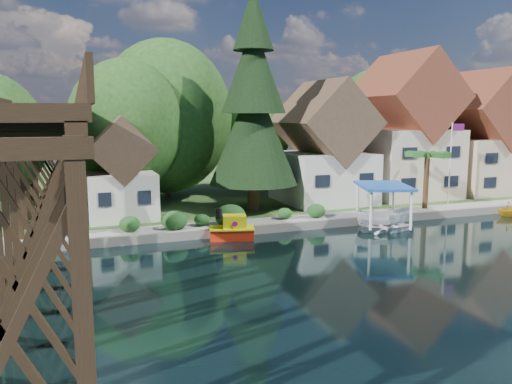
{
  "coord_description": "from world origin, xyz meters",
  "views": [
    {
      "loc": [
        -14.31,
        -24.47,
        8.31
      ],
      "look_at": [
        -3.15,
        6.0,
        3.34
      ],
      "focal_mm": 35.0,
      "sensor_mm": 36.0,
      "label": 1
    }
  ],
  "objects_px": {
    "boat_yellow": "(510,208)",
    "flagpole": "(452,155)",
    "trestle_bridge": "(42,170)",
    "boat_white_a": "(386,225)",
    "shed": "(121,175)",
    "boat_canopy": "(383,209)",
    "house_left": "(323,151)",
    "house_right": "(479,141)",
    "conifer": "(253,105)",
    "house_center": "(403,135)",
    "palm_tree": "(427,156)",
    "tugboat": "(232,229)"
  },
  "relations": [
    {
      "from": "boat_white_a",
      "to": "trestle_bridge",
      "type": "bearing_deg",
      "value": 105.12
    },
    {
      "from": "palm_tree",
      "to": "tugboat",
      "type": "height_order",
      "value": "palm_tree"
    },
    {
      "from": "boat_white_a",
      "to": "boat_canopy",
      "type": "xyz_separation_m",
      "value": [
        0.35,
        1.06,
        0.98
      ]
    },
    {
      "from": "house_right",
      "to": "palm_tree",
      "type": "xyz_separation_m",
      "value": [
        -11.61,
        -6.4,
        -0.8
      ]
    },
    {
      "from": "flagpole",
      "to": "tugboat",
      "type": "xyz_separation_m",
      "value": [
        -21.12,
        -3.24,
        -4.28
      ]
    },
    {
      "from": "boat_white_a",
      "to": "boat_yellow",
      "type": "height_order",
      "value": "boat_yellow"
    },
    {
      "from": "house_center",
      "to": "boat_white_a",
      "type": "relative_size",
      "value": 3.46
    },
    {
      "from": "house_right",
      "to": "conifer",
      "type": "bearing_deg",
      "value": -175.86
    },
    {
      "from": "house_center",
      "to": "tugboat",
      "type": "height_order",
      "value": "house_center"
    },
    {
      "from": "trestle_bridge",
      "to": "boat_white_a",
      "type": "distance_m",
      "value": 23.35
    },
    {
      "from": "palm_tree",
      "to": "tugboat",
      "type": "xyz_separation_m",
      "value": [
        -17.83,
        -2.43,
        -4.32
      ]
    },
    {
      "from": "house_center",
      "to": "shed",
      "type": "relative_size",
      "value": 1.77
    },
    {
      "from": "tugboat",
      "to": "flagpole",
      "type": "bearing_deg",
      "value": 8.72
    },
    {
      "from": "house_right",
      "to": "flagpole",
      "type": "bearing_deg",
      "value": -146.09
    },
    {
      "from": "boat_canopy",
      "to": "boat_yellow",
      "type": "distance_m",
      "value": 12.6
    },
    {
      "from": "trestle_bridge",
      "to": "palm_tree",
      "type": "height_order",
      "value": "trestle_bridge"
    },
    {
      "from": "boat_yellow",
      "to": "flagpole",
      "type": "bearing_deg",
      "value": 44.72
    },
    {
      "from": "palm_tree",
      "to": "flagpole",
      "type": "height_order",
      "value": "flagpole"
    },
    {
      "from": "boat_yellow",
      "to": "conifer",
      "type": "bearing_deg",
      "value": 74.96
    },
    {
      "from": "house_left",
      "to": "flagpole",
      "type": "relative_size",
      "value": 1.52
    },
    {
      "from": "shed",
      "to": "flagpole",
      "type": "height_order",
      "value": "shed"
    },
    {
      "from": "palm_tree",
      "to": "boat_white_a",
      "type": "distance_m",
      "value": 8.96
    },
    {
      "from": "trestle_bridge",
      "to": "boat_canopy",
      "type": "distance_m",
      "value": 23.55
    },
    {
      "from": "conifer",
      "to": "palm_tree",
      "type": "distance_m",
      "value": 15.1
    },
    {
      "from": "shed",
      "to": "flagpole",
      "type": "distance_m",
      "value": 28.01
    },
    {
      "from": "conifer",
      "to": "boat_white_a",
      "type": "xyz_separation_m",
      "value": [
        7.2,
        -8.58,
        -8.72
      ]
    },
    {
      "from": "flagpole",
      "to": "boat_yellow",
      "type": "distance_m",
      "value": 6.43
    },
    {
      "from": "boat_yellow",
      "to": "trestle_bridge",
      "type": "bearing_deg",
      "value": 97.77
    },
    {
      "from": "shed",
      "to": "boat_white_a",
      "type": "height_order",
      "value": "shed"
    },
    {
      "from": "trestle_bridge",
      "to": "conifer",
      "type": "distance_m",
      "value": 18.41
    },
    {
      "from": "house_center",
      "to": "boat_canopy",
      "type": "distance_m",
      "value": 14.15
    },
    {
      "from": "house_left",
      "to": "boat_yellow",
      "type": "height_order",
      "value": "house_left"
    },
    {
      "from": "house_center",
      "to": "boat_white_a",
      "type": "height_order",
      "value": "house_center"
    },
    {
      "from": "conifer",
      "to": "flagpole",
      "type": "relative_size",
      "value": 2.48
    },
    {
      "from": "tugboat",
      "to": "house_left",
      "type": "bearing_deg",
      "value": 37.67
    },
    {
      "from": "trestle_bridge",
      "to": "conifer",
      "type": "relative_size",
      "value": 2.46
    },
    {
      "from": "shed",
      "to": "boat_canopy",
      "type": "distance_m",
      "value": 19.94
    },
    {
      "from": "trestle_bridge",
      "to": "house_center",
      "type": "xyz_separation_m",
      "value": [
        32.0,
        11.33,
        1.07
      ]
    },
    {
      "from": "trestle_bridge",
      "to": "house_right",
      "type": "height_order",
      "value": "house_right"
    },
    {
      "from": "palm_tree",
      "to": "trestle_bridge",
      "type": "bearing_deg",
      "value": -171.43
    },
    {
      "from": "boat_yellow",
      "to": "boat_white_a",
      "type": "bearing_deg",
      "value": 100.18
    },
    {
      "from": "house_left",
      "to": "shed",
      "type": "bearing_deg",
      "value": -175.23
    },
    {
      "from": "flagpole",
      "to": "boat_canopy",
      "type": "bearing_deg",
      "value": -158.41
    },
    {
      "from": "house_center",
      "to": "boat_yellow",
      "type": "height_order",
      "value": "house_center"
    },
    {
      "from": "house_center",
      "to": "palm_tree",
      "type": "height_order",
      "value": "house_center"
    },
    {
      "from": "boat_canopy",
      "to": "trestle_bridge",
      "type": "bearing_deg",
      "value": -176.36
    },
    {
      "from": "house_left",
      "to": "flagpole",
      "type": "bearing_deg",
      "value": -29.99
    },
    {
      "from": "palm_tree",
      "to": "flagpole",
      "type": "bearing_deg",
      "value": 13.84
    },
    {
      "from": "trestle_bridge",
      "to": "flagpole",
      "type": "relative_size",
      "value": 6.1
    },
    {
      "from": "conifer",
      "to": "boat_yellow",
      "type": "bearing_deg",
      "value": -20.39
    }
  ]
}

